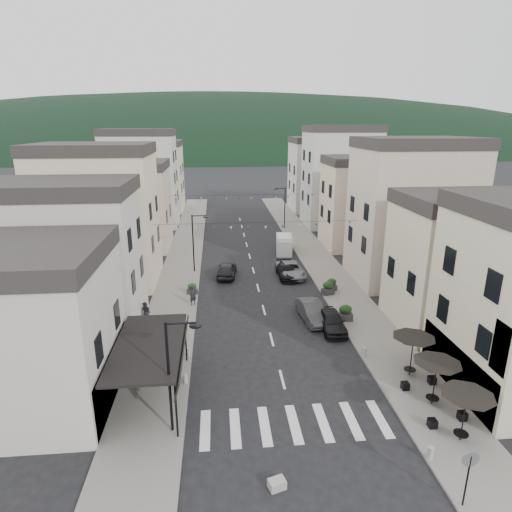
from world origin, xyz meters
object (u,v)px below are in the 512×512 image
Objects in this scene: parked_car_a at (332,321)px; parked_car_c at (291,270)px; pedestrian_b at (146,313)px; pedestrian_a at (193,295)px; parked_car_e at (227,269)px; delivery_van at (284,244)px; parked_car_d at (287,271)px; parked_car_b at (312,311)px.

parked_car_a is 11.88m from parked_car_c.
pedestrian_b reaches higher than parked_car_a.
parked_car_c is at bearing 2.86° from pedestrian_a.
parked_car_e is 7.66m from pedestrian_a.
delivery_van is at bearing 79.67° from pedestrian_b.
parked_car_d is at bearing -144.73° from parked_car_c.
parked_car_e is (-6.36, 0.50, 0.06)m from parked_car_c.
parked_car_b is at bearing -95.34° from parked_car_c.
pedestrian_b is at bearing 172.15° from parked_car_b.
parked_car_b is at bearing 24.38° from pedestrian_b.
delivery_van reaches higher than pedestrian_a.
parked_car_d is at bearing 63.35° from pedestrian_b.
pedestrian_a is (-9.99, -14.90, -0.07)m from delivery_van.
delivery_van is 2.72× the size of pedestrian_a.
parked_car_b is 2.64× the size of pedestrian_b.
parked_car_d is 0.95× the size of delivery_van.
pedestrian_b is at bearing 172.07° from parked_car_a.
parked_car_a is at bearing 128.07° from parked_car_e.
parked_car_d is at bearing 98.15° from parked_car_a.
parked_car_b is at bearing -84.83° from delivery_van.
parked_car_b is at bearing 127.86° from parked_car_e.
parked_car_a is at bearing 17.40° from pedestrian_b.
parked_car_c is at bearing -177.40° from parked_car_e.
pedestrian_a is at bearing -145.89° from parked_car_d.
parked_car_d is at bearing 86.15° from parked_car_b.
parked_car_a is at bearing -83.32° from parked_car_d.
parked_car_c is (0.06, 10.10, -0.04)m from parked_car_b.
parked_car_a is at bearing -63.79° from parked_car_b.
pedestrian_b is (-12.33, -9.34, 0.32)m from parked_car_d.
parked_car_d is at bearing -89.59° from delivery_van.
parked_car_c is 1.06× the size of delivery_van.
parked_car_c is 1.13× the size of parked_car_e.
delivery_van reaches higher than parked_car_c.
parked_car_e is (-5.94, 0.86, 0.10)m from parked_car_d.
delivery_van reaches higher than pedestrian_b.
delivery_van is 22.47m from pedestrian_b.
parked_car_c is at bearing 95.89° from parked_car_a.
parked_car_e is (-6.31, 10.61, 0.01)m from parked_car_b.
pedestrian_b is (-6.39, -10.20, 0.22)m from parked_car_e.
pedestrian_b is (-13.38, -18.05, -0.09)m from delivery_van.
pedestrian_b is at bearing -119.26° from delivery_van.
pedestrian_a reaches higher than parked_car_c.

